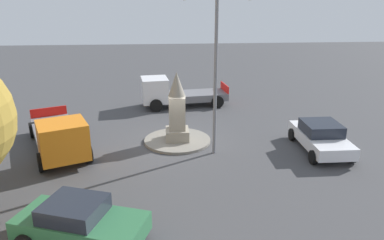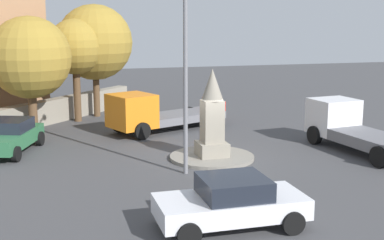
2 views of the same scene
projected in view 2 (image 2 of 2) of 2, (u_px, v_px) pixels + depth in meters
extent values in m
plane|color=#424244|center=(212.00, 159.00, 21.54)|extent=(80.00, 80.00, 0.00)
cylinder|color=gray|center=(212.00, 157.00, 21.52)|extent=(3.47, 3.47, 0.14)
cube|color=gray|center=(212.00, 149.00, 21.46)|extent=(1.19, 1.19, 0.56)
cube|color=gray|center=(212.00, 121.00, 21.24)|extent=(0.82, 0.82, 1.73)
cone|color=gray|center=(212.00, 85.00, 20.95)|extent=(0.90, 0.90, 1.27)
cylinder|color=slate|center=(185.00, 69.00, 18.74)|extent=(0.16, 0.16, 7.80)
cube|color=silver|center=(231.00, 206.00, 14.37)|extent=(1.85, 4.12, 0.57)
cube|color=#1E232D|center=(234.00, 187.00, 14.29)|extent=(1.70, 1.80, 0.54)
cylinder|color=black|center=(265.00, 200.00, 15.67)|extent=(0.22, 0.64, 0.64)
cylinder|color=black|center=(293.00, 223.00, 13.94)|extent=(0.22, 0.64, 0.64)
cylinder|color=black|center=(172.00, 210.00, 14.91)|extent=(0.22, 0.64, 0.64)
cylinder|color=black|center=(189.00, 235.00, 13.18)|extent=(0.22, 0.64, 0.64)
cube|color=#2D6B42|center=(9.00, 139.00, 22.37)|extent=(4.31, 2.93, 0.60)
cube|color=#1E232D|center=(10.00, 125.00, 22.45)|extent=(2.16, 2.06, 0.50)
cylinder|color=black|center=(16.00, 154.00, 21.01)|extent=(0.68, 0.42, 0.64)
cylinder|color=black|center=(40.00, 138.00, 23.74)|extent=(0.68, 0.42, 0.64)
cylinder|color=black|center=(3.00, 138.00, 23.84)|extent=(0.68, 0.42, 0.64)
cube|color=silver|center=(333.00, 116.00, 24.16)|extent=(1.94, 2.14, 1.62)
cube|color=slate|center=(377.00, 142.00, 21.65)|extent=(4.29, 2.43, 0.48)
cylinder|color=black|center=(315.00, 135.00, 23.98)|extent=(0.87, 0.38, 0.84)
cylinder|color=black|center=(349.00, 132.00, 24.72)|extent=(0.87, 0.38, 0.84)
cylinder|color=black|center=(379.00, 157.00, 20.21)|extent=(0.87, 0.38, 0.84)
cube|color=orange|center=(132.00, 111.00, 25.50)|extent=(2.59, 2.52, 1.64)
cube|color=slate|center=(183.00, 116.00, 27.51)|extent=(3.52, 4.78, 0.39)
cube|color=red|center=(213.00, 104.00, 28.72)|extent=(1.82, 0.79, 0.50)
cylinder|color=black|center=(142.00, 131.00, 24.83)|extent=(0.58, 0.88, 0.84)
cylinder|color=black|center=(120.00, 124.00, 26.40)|extent=(0.58, 0.88, 0.84)
cylinder|color=black|center=(214.00, 120.00, 27.55)|extent=(0.58, 0.88, 0.84)
cylinder|color=black|center=(190.00, 114.00, 29.12)|extent=(0.58, 0.88, 0.84)
cube|color=gray|center=(14.00, 119.00, 26.51)|extent=(14.19, 13.58, 1.30)
cylinder|color=brown|center=(33.00, 110.00, 26.22)|extent=(0.43, 0.43, 2.37)
sphere|color=olive|center=(30.00, 57.00, 25.73)|extent=(4.06, 4.06, 4.06)
cylinder|color=brown|center=(96.00, 93.00, 30.63)|extent=(0.37, 0.37, 2.81)
sphere|color=olive|center=(95.00, 42.00, 30.07)|extent=(4.34, 4.34, 4.34)
cylinder|color=brown|center=(77.00, 94.00, 29.11)|extent=(0.40, 0.40, 3.09)
sphere|color=olive|center=(75.00, 47.00, 28.61)|extent=(3.04, 3.04, 3.04)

